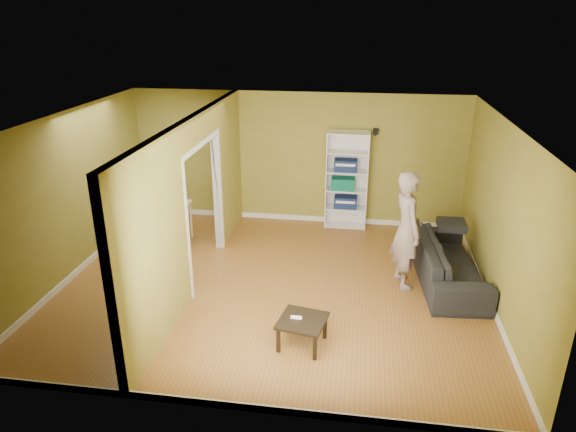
# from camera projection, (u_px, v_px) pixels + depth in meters

# --- Properties ---
(room_shell) EXTENTS (6.50, 6.50, 6.50)m
(room_shell) POSITION_uv_depth(u_px,v_px,m) (273.00, 208.00, 7.59)
(room_shell) COLOR #9E5731
(room_shell) RESTS_ON ground
(partition) EXTENTS (0.22, 5.50, 2.60)m
(partition) POSITION_uv_depth(u_px,v_px,m) (195.00, 204.00, 7.75)
(partition) COLOR olive
(partition) RESTS_ON ground
(wall_speaker) EXTENTS (0.10, 0.10, 0.10)m
(wall_speaker) POSITION_uv_depth(u_px,v_px,m) (376.00, 132.00, 9.63)
(wall_speaker) COLOR black
(wall_speaker) RESTS_ON room_shell
(sofa) EXTENTS (2.33, 1.14, 0.86)m
(sofa) POSITION_uv_depth(u_px,v_px,m) (449.00, 256.00, 8.05)
(sofa) COLOR black
(sofa) RESTS_ON ground
(person) EXTENTS (0.93, 0.82, 2.17)m
(person) POSITION_uv_depth(u_px,v_px,m) (408.00, 220.00, 7.71)
(person) COLOR slate
(person) RESTS_ON ground
(bookshelf) EXTENTS (0.80, 0.35, 1.91)m
(bookshelf) POSITION_uv_depth(u_px,v_px,m) (347.00, 180.00, 9.97)
(bookshelf) COLOR white
(bookshelf) RESTS_ON ground
(paper_box_navy_a) EXTENTS (0.44, 0.29, 0.22)m
(paper_box_navy_a) POSITION_uv_depth(u_px,v_px,m) (346.00, 202.00, 10.09)
(paper_box_navy_a) COLOR navy
(paper_box_navy_a) RESTS_ON bookshelf
(paper_box_teal) EXTENTS (0.45, 0.29, 0.23)m
(paper_box_teal) POSITION_uv_depth(u_px,v_px,m) (343.00, 183.00, 9.96)
(paper_box_teal) COLOR #0E7D6F
(paper_box_teal) RESTS_ON bookshelf
(paper_box_navy_b) EXTENTS (0.43, 0.28, 0.22)m
(paper_box_navy_b) POSITION_uv_depth(u_px,v_px,m) (346.00, 165.00, 9.81)
(paper_box_navy_b) COLOR #10264D
(paper_box_navy_b) RESTS_ON bookshelf
(coffee_table) EXTENTS (0.57, 0.57, 0.38)m
(coffee_table) POSITION_uv_depth(u_px,v_px,m) (302.00, 323.00, 6.50)
(coffee_table) COLOR black
(coffee_table) RESTS_ON ground
(game_controller) EXTENTS (0.14, 0.04, 0.03)m
(game_controller) POSITION_uv_depth(u_px,v_px,m) (296.00, 317.00, 6.50)
(game_controller) COLOR white
(game_controller) RESTS_ON coffee_table
(dining_table) EXTENTS (1.17, 0.78, 0.73)m
(dining_table) POSITION_uv_depth(u_px,v_px,m) (156.00, 210.00, 9.30)
(dining_table) COLOR #C0AF87
(dining_table) RESTS_ON ground
(chair_left) EXTENTS (0.54, 0.54, 0.89)m
(chair_left) POSITION_uv_depth(u_px,v_px,m) (118.00, 217.00, 9.53)
(chair_left) COLOR #D5B679
(chair_left) RESTS_ON ground
(chair_near) EXTENTS (0.51, 0.51, 0.93)m
(chair_near) POSITION_uv_depth(u_px,v_px,m) (145.00, 234.00, 8.76)
(chair_near) COLOR tan
(chair_near) RESTS_ON ground
(chair_far) EXTENTS (0.54, 0.54, 0.99)m
(chair_far) POSITION_uv_depth(u_px,v_px,m) (172.00, 205.00, 9.97)
(chair_far) COLOR tan
(chair_far) RESTS_ON ground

